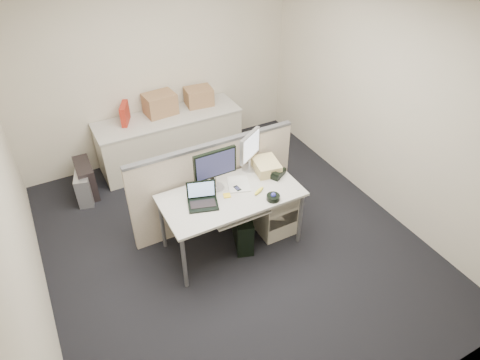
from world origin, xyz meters
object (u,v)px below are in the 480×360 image
desk (231,199)px  monitor_main (215,170)px  laptop (202,197)px  desk_phone (275,173)px

desk → monitor_main: monitor_main is taller
desk → monitor_main: bearing=117.3°
monitor_main → laptop: bearing=-141.2°
monitor_main → laptop: 0.34m
desk → desk_phone: bearing=7.6°
laptop → desk_phone: 0.94m
desk → laptop: 0.38m
monitor_main → desk_phone: 0.73m
laptop → monitor_main: bearing=56.6°
desk → monitor_main: 0.37m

